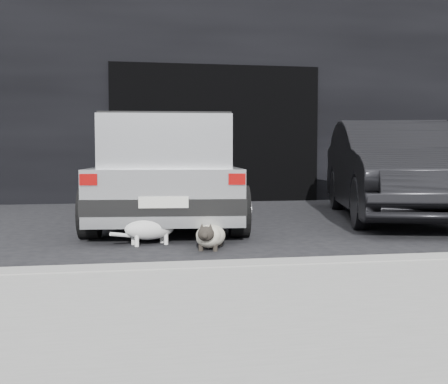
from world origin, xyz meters
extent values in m
plane|color=black|center=(0.00, 0.00, 0.00)|extent=(80.00, 80.00, 0.00)
cube|color=black|center=(1.00, 6.00, 2.50)|extent=(34.00, 4.00, 5.00)
cube|color=black|center=(1.00, 3.99, 1.30)|extent=(4.00, 0.10, 2.60)
cube|color=gray|center=(1.00, -2.60, 0.06)|extent=(18.00, 0.25, 0.12)
cube|color=gray|center=(1.00, -3.80, 0.06)|extent=(18.00, 2.20, 0.11)
cube|color=#AEB0B3|center=(-0.16, 0.82, 0.47)|extent=(2.02, 3.86, 0.59)
cube|color=#AEB0B3|center=(-0.18, 0.63, 1.06)|extent=(1.70, 2.61, 0.59)
cube|color=black|center=(-0.18, 0.63, 1.06)|extent=(1.70, 2.51, 0.48)
cube|color=black|center=(-0.34, -0.96, 0.38)|extent=(1.68, 0.32, 0.17)
cube|color=black|center=(0.02, 2.60, 0.38)|extent=(1.68, 0.32, 0.17)
cube|color=silver|center=(-0.35, -1.04, 0.44)|extent=(0.49, 0.06, 0.11)
cube|color=#8C0707|center=(-1.07, -0.97, 0.67)|extent=(0.17, 0.05, 0.11)
cube|color=#8C0707|center=(0.38, -1.11, 0.67)|extent=(0.17, 0.05, 0.11)
cube|color=black|center=(-0.18, 0.63, 1.37)|extent=(1.67, 2.36, 0.03)
cylinder|color=black|center=(-1.10, -0.43, 0.29)|extent=(0.27, 0.59, 0.57)
cylinder|color=slate|center=(-1.21, -0.42, 0.29)|extent=(0.05, 0.31, 0.31)
cylinder|color=black|center=(0.51, -0.59, 0.29)|extent=(0.27, 0.59, 0.57)
cylinder|color=slate|center=(0.63, -0.60, 0.29)|extent=(0.05, 0.31, 0.31)
cylinder|color=black|center=(-0.83, 2.17, 0.29)|extent=(0.27, 0.59, 0.57)
cylinder|color=slate|center=(-0.95, 2.19, 0.29)|extent=(0.05, 0.31, 0.31)
cylinder|color=black|center=(0.77, 2.01, 0.29)|extent=(0.27, 0.59, 0.57)
cylinder|color=slate|center=(0.89, 2.00, 0.29)|extent=(0.05, 0.31, 0.31)
imported|color=black|center=(3.03, 0.77, 0.70)|extent=(2.50, 4.47, 1.39)
ellipsoid|color=beige|center=(0.10, -1.26, 0.12)|extent=(0.43, 0.61, 0.21)
ellipsoid|color=beige|center=(0.05, -1.39, 0.14)|extent=(0.30, 0.30, 0.20)
ellipsoid|color=black|center=(0.01, -1.52, 0.18)|extent=(0.19, 0.18, 0.14)
sphere|color=black|center=(-0.01, -1.58, 0.17)|extent=(0.06, 0.06, 0.06)
cone|color=black|center=(0.05, -1.52, 0.25)|extent=(0.07, 0.08, 0.07)
cone|color=black|center=(-0.02, -1.50, 0.25)|extent=(0.07, 0.08, 0.07)
cylinder|color=black|center=(0.11, -1.43, 0.03)|extent=(0.05, 0.05, 0.07)
cylinder|color=black|center=(-0.02, -1.39, 0.03)|extent=(0.05, 0.05, 0.07)
cylinder|color=black|center=(0.21, -1.12, 0.03)|extent=(0.05, 0.05, 0.07)
cylinder|color=black|center=(0.08, -1.08, 0.03)|extent=(0.05, 0.05, 0.07)
cylinder|color=black|center=(0.19, -0.97, 0.08)|extent=(0.05, 0.30, 0.09)
ellipsoid|color=silver|center=(-0.48, -0.93, 0.16)|extent=(0.56, 0.38, 0.22)
ellipsoid|color=silver|center=(-0.36, -0.90, 0.19)|extent=(0.27, 0.27, 0.19)
ellipsoid|color=white|center=(-0.23, -0.87, 0.26)|extent=(0.16, 0.17, 0.13)
sphere|color=white|center=(-0.17, -0.85, 0.26)|extent=(0.06, 0.06, 0.06)
cone|color=white|center=(-0.25, -0.83, 0.32)|extent=(0.07, 0.06, 0.07)
cone|color=white|center=(-0.23, -0.91, 0.32)|extent=(0.07, 0.06, 0.07)
cylinder|color=white|center=(-0.35, -0.83, 0.06)|extent=(0.04, 0.04, 0.13)
cylinder|color=white|center=(-0.32, -0.96, 0.06)|extent=(0.04, 0.04, 0.13)
cylinder|color=white|center=(-0.64, -0.91, 0.06)|extent=(0.04, 0.04, 0.13)
cylinder|color=white|center=(-0.61, -1.03, 0.06)|extent=(0.04, 0.04, 0.13)
cylinder|color=white|center=(-0.75, -1.00, 0.11)|extent=(0.25, 0.19, 0.09)
ellipsoid|color=gray|center=(-0.56, -0.98, 0.19)|extent=(0.22, 0.18, 0.09)
camera|label=1|loc=(-0.71, -6.61, 0.92)|focal=45.00mm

